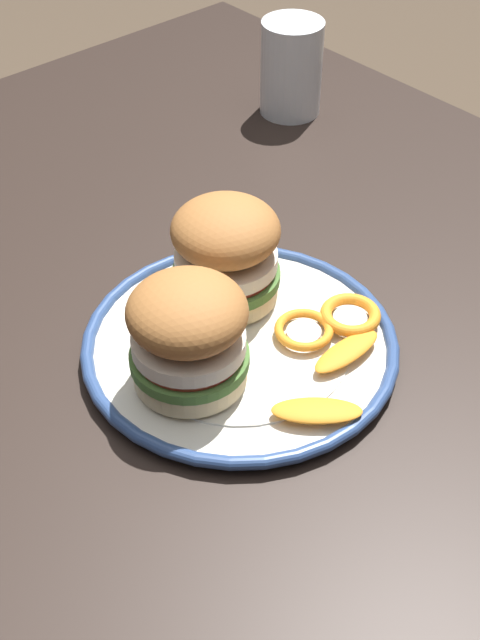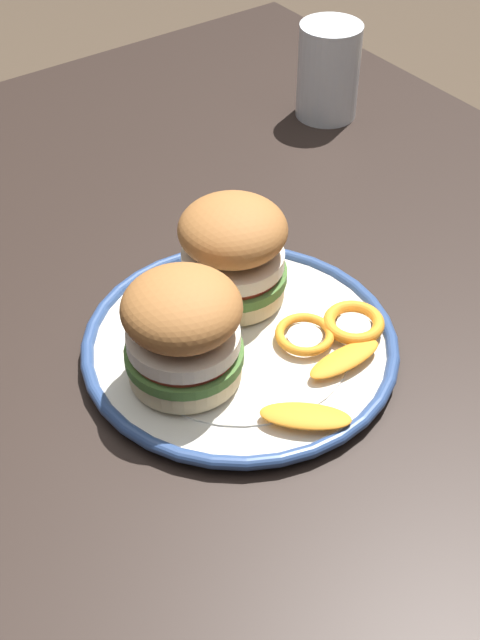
{
  "view_description": "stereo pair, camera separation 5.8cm",
  "coord_description": "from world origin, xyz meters",
  "px_view_note": "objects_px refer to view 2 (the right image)",
  "views": [
    {
      "loc": [
        -0.4,
        0.36,
        1.28
      ],
      "look_at": [
        0.02,
        -0.02,
        0.77
      ],
      "focal_mm": 48.72,
      "sensor_mm": 36.0,
      "label": 1
    },
    {
      "loc": [
        -0.44,
        0.31,
        1.28
      ],
      "look_at": [
        0.02,
        -0.02,
        0.77
      ],
      "focal_mm": 48.72,
      "sensor_mm": 36.0,
      "label": 2
    }
  ],
  "objects_px": {
    "dinner_plate": "(240,345)",
    "sandwich_half_left": "(183,329)",
    "dining_table": "(236,438)",
    "sandwich_half_right": "(233,250)",
    "drinking_glass": "(328,77)"
  },
  "relations": [
    {
      "from": "sandwich_half_left",
      "to": "sandwich_half_right",
      "type": "relative_size",
      "value": 0.99
    },
    {
      "from": "sandwich_half_right",
      "to": "dining_table",
      "type": "bearing_deg",
      "value": 145.71
    },
    {
      "from": "sandwich_half_left",
      "to": "drinking_glass",
      "type": "relative_size",
      "value": 1.16
    },
    {
      "from": "sandwich_half_left",
      "to": "sandwich_half_right",
      "type": "bearing_deg",
      "value": -56.64
    },
    {
      "from": "dining_table",
      "to": "drinking_glass",
      "type": "distance_m",
      "value": 0.5
    },
    {
      "from": "sandwich_half_left",
      "to": "drinking_glass",
      "type": "distance_m",
      "value": 0.51
    },
    {
      "from": "dining_table",
      "to": "sandwich_half_left",
      "type": "height_order",
      "value": "sandwich_half_left"
    },
    {
      "from": "dining_table",
      "to": "sandwich_half_right",
      "type": "xyz_separation_m",
      "value": [
        0.08,
        -0.05,
        0.15
      ]
    },
    {
      "from": "dinner_plate",
      "to": "sandwich_half_left",
      "type": "height_order",
      "value": "sandwich_half_left"
    },
    {
      "from": "dining_table",
      "to": "sandwich_half_left",
      "type": "distance_m",
      "value": 0.16
    },
    {
      "from": "dinner_plate",
      "to": "sandwich_half_left",
      "type": "bearing_deg",
      "value": 96.67
    },
    {
      "from": "dining_table",
      "to": "drinking_glass",
      "type": "xyz_separation_m",
      "value": [
        0.31,
        -0.37,
        0.14
      ]
    },
    {
      "from": "sandwich_half_left",
      "to": "dining_table",
      "type": "bearing_deg",
      "value": -107.43
    },
    {
      "from": "sandwich_half_right",
      "to": "drinking_glass",
      "type": "distance_m",
      "value": 0.4
    },
    {
      "from": "drinking_glass",
      "to": "sandwich_half_right",
      "type": "bearing_deg",
      "value": 127.07
    }
  ]
}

